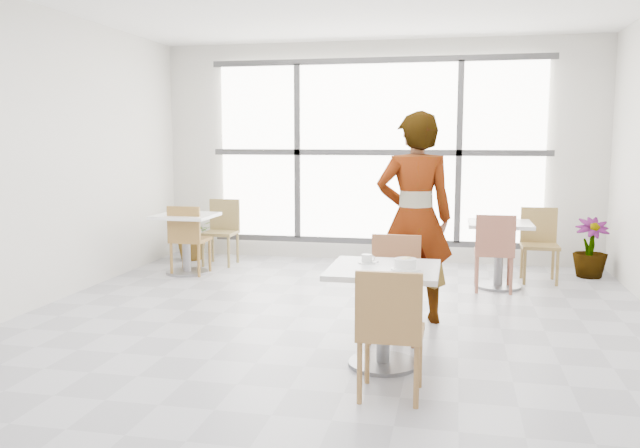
% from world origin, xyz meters
% --- Properties ---
extents(floor, '(7.00, 7.00, 0.00)m').
position_xyz_m(floor, '(0.00, 0.00, 0.00)').
color(floor, '#9E9EA5').
rests_on(floor, ground).
extents(wall_back, '(6.00, 0.00, 6.00)m').
position_xyz_m(wall_back, '(0.00, 3.50, 1.50)').
color(wall_back, silver).
rests_on(wall_back, ground).
extents(wall_front, '(6.00, 0.00, 6.00)m').
position_xyz_m(wall_front, '(0.00, -3.50, 1.50)').
color(wall_front, silver).
rests_on(wall_front, ground).
extents(wall_left, '(0.00, 7.00, 7.00)m').
position_xyz_m(wall_left, '(-3.00, 0.00, 1.50)').
color(wall_left, silver).
rests_on(wall_left, ground).
extents(window, '(4.60, 0.07, 2.52)m').
position_xyz_m(window, '(0.00, 3.44, 1.50)').
color(window, white).
rests_on(window, ground).
extents(main_table, '(0.80, 0.80, 0.75)m').
position_xyz_m(main_table, '(0.57, -0.73, 0.52)').
color(main_table, silver).
rests_on(main_table, ground).
extents(chair_near, '(0.42, 0.42, 0.87)m').
position_xyz_m(chair_near, '(0.68, -1.37, 0.50)').
color(chair_near, '#A1723E').
rests_on(chair_near, ground).
extents(chair_far, '(0.42, 0.42, 0.87)m').
position_xyz_m(chair_far, '(0.58, -0.00, 0.50)').
color(chair_far, '#965F3C').
rests_on(chair_far, ground).
extents(oatmeal_bowl, '(0.21, 0.21, 0.09)m').
position_xyz_m(oatmeal_bowl, '(0.73, -0.79, 0.79)').
color(oatmeal_bowl, white).
rests_on(oatmeal_bowl, main_table).
extents(coffee_cup, '(0.16, 0.13, 0.07)m').
position_xyz_m(coffee_cup, '(0.43, -0.60, 0.78)').
color(coffee_cup, silver).
rests_on(coffee_cup, main_table).
extents(person, '(0.78, 0.59, 1.93)m').
position_xyz_m(person, '(0.71, 0.53, 0.97)').
color(person, black).
rests_on(person, ground).
extents(bg_table_left, '(0.70, 0.70, 0.75)m').
position_xyz_m(bg_table_left, '(-2.22, 2.12, 0.49)').
color(bg_table_left, white).
rests_on(bg_table_left, ground).
extents(bg_table_right, '(0.70, 0.70, 0.75)m').
position_xyz_m(bg_table_right, '(1.57, 2.12, 0.49)').
color(bg_table_right, silver).
rests_on(bg_table_right, ground).
extents(bg_chair_left_near, '(0.42, 0.42, 0.87)m').
position_xyz_m(bg_chair_left_near, '(-2.16, 2.03, 0.50)').
color(bg_chair_left_near, olive).
rests_on(bg_chair_left_near, ground).
extents(bg_chair_left_far, '(0.42, 0.42, 0.87)m').
position_xyz_m(bg_chair_left_far, '(-2.01, 2.82, 0.50)').
color(bg_chair_left_far, olive).
rests_on(bg_chair_left_far, ground).
extents(bg_chair_right_near, '(0.42, 0.42, 0.87)m').
position_xyz_m(bg_chair_right_near, '(1.50, 1.87, 0.50)').
color(bg_chair_right_near, '#935844').
rests_on(bg_chair_right_near, ground).
extents(bg_chair_right_far, '(0.42, 0.42, 0.87)m').
position_xyz_m(bg_chair_right_far, '(2.06, 2.58, 0.50)').
color(bg_chair_right_far, olive).
rests_on(bg_chair_right_far, ground).
extents(plant_left, '(0.79, 0.75, 0.69)m').
position_xyz_m(plant_left, '(-2.51, 3.03, 0.35)').
color(plant_left, '#387632').
rests_on(plant_left, ground).
extents(plant_right, '(0.44, 0.44, 0.73)m').
position_xyz_m(plant_right, '(2.70, 2.91, 0.36)').
color(plant_right, '#447F41').
rests_on(plant_right, ground).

